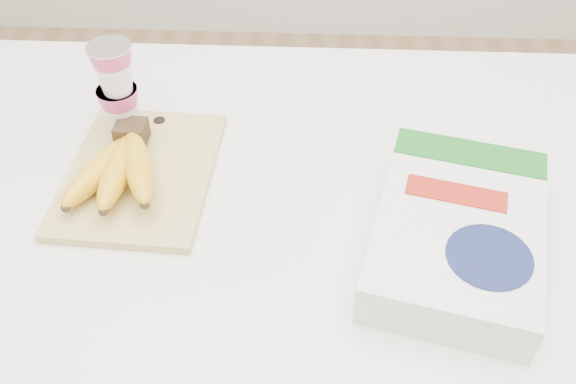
# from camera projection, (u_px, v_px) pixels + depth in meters

# --- Properties ---
(table) EXTENTS (1.21, 0.80, 0.90)m
(table) POSITION_uv_depth(u_px,v_px,m) (274.00, 346.00, 1.31)
(table) COLOR silver
(table) RESTS_ON ground
(cutting_board) EXTENTS (0.24, 0.31, 0.02)m
(cutting_board) POSITION_uv_depth(u_px,v_px,m) (141.00, 174.00, 1.00)
(cutting_board) COLOR tan
(cutting_board) RESTS_ON table
(bananas) EXTENTS (0.16, 0.21, 0.07)m
(bananas) POSITION_uv_depth(u_px,v_px,m) (119.00, 166.00, 0.96)
(bananas) COLOR #382816
(bananas) RESTS_ON cutting_board
(yogurt_stack) EXTENTS (0.07, 0.07, 0.16)m
(yogurt_stack) POSITION_uv_depth(u_px,v_px,m) (116.00, 86.00, 1.01)
(yogurt_stack) COLOR white
(yogurt_stack) RESTS_ON cutting_board
(cereal_box) EXTENTS (0.29, 0.36, 0.07)m
(cereal_box) POSITION_uv_depth(u_px,v_px,m) (457.00, 232.00, 0.88)
(cereal_box) COLOR white
(cereal_box) RESTS_ON table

